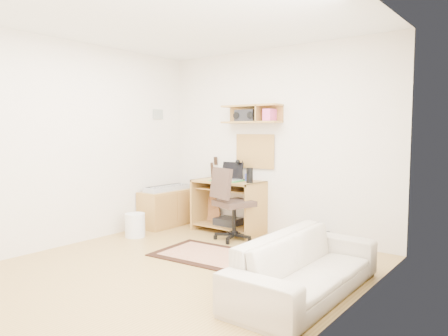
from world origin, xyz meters
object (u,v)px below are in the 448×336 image
Objects in this scene: task_chair at (234,203)px; sofa at (306,256)px; desk at (228,206)px; cabinet at (167,208)px; printer at (307,240)px.

task_chair is 0.55× the size of sofa.
cabinet is at bearing -165.63° from desk.
desk is 0.56× the size of sofa.
task_chair is 1.35m from cabinet.
sofa reaches higher than printer.
task_chair reaches higher than cabinet.
desk is 1.03m from cabinet.
cabinet is 0.50× the size of sofa.
cabinet is 1.89× the size of printer.
sofa is (2.96, -1.21, 0.08)m from cabinet.
task_chair reaches higher than printer.
printer is at bearing 5.85° from cabinet.
task_chair is at bearing -43.59° from desk.
cabinet is (-0.99, -0.25, -0.10)m from desk.
printer is (1.27, -0.02, -0.29)m from desk.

